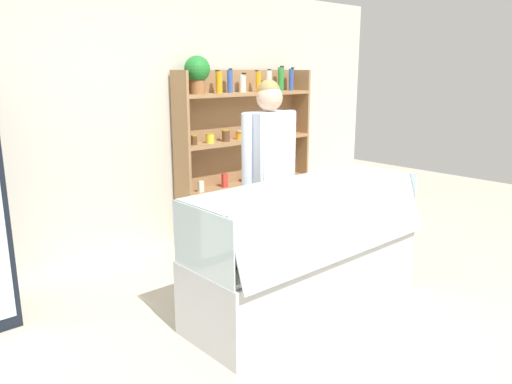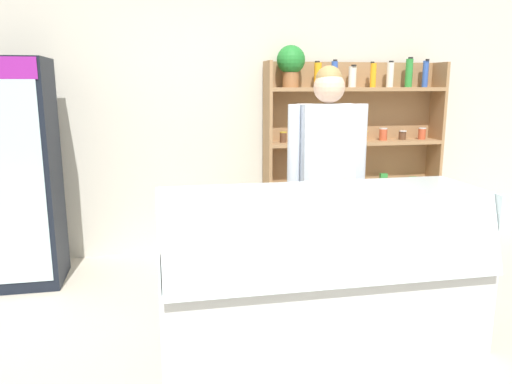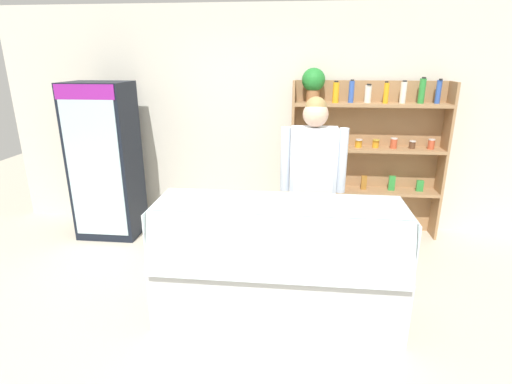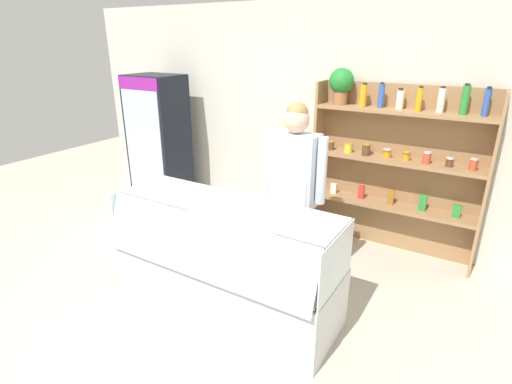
% 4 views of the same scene
% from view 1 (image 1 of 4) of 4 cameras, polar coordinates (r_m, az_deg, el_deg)
% --- Properties ---
extents(ground_plane, '(12.00, 12.00, 0.00)m').
position_cam_1_polar(ground_plane, '(3.96, 4.53, -14.17)').
color(ground_plane, beige).
extents(back_wall, '(6.80, 0.10, 2.70)m').
position_cam_1_polar(back_wall, '(5.21, -12.47, 7.95)').
color(back_wall, beige).
rests_on(back_wall, ground).
extents(shelving_unit, '(1.79, 0.29, 1.99)m').
position_cam_1_polar(shelving_unit, '(5.69, -1.92, 6.28)').
color(shelving_unit, '#9E754C').
rests_on(shelving_unit, ground).
extents(deli_display_case, '(2.01, 0.75, 1.01)m').
position_cam_1_polar(deli_display_case, '(4.00, 5.74, -8.92)').
color(deli_display_case, silver).
rests_on(deli_display_case, ground).
extents(shop_clerk, '(0.62, 0.25, 1.77)m').
position_cam_1_polar(shop_clerk, '(4.48, 1.54, 3.61)').
color(shop_clerk, '#383D51').
rests_on(shop_clerk, ground).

